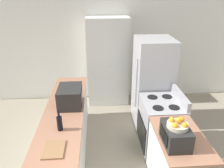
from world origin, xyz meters
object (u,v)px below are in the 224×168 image
wine_bottle (60,123)px  fruit_bowl (178,124)px  stove (160,125)px  toaster_oven (176,135)px  refrigerator (152,83)px  pantry_cabinet (108,62)px  microwave (70,96)px

wine_bottle → fruit_bowl: (1.42, -0.39, 0.18)m
stove → wine_bottle: size_ratio=3.55×
toaster_oven → refrigerator: bearing=84.6°
stove → toaster_oven: 1.17m
pantry_cabinet → toaster_oven: pantry_cabinet is taller
pantry_cabinet → wine_bottle: (-0.76, -2.39, -0.01)m
refrigerator → stove: bearing=-91.5°
fruit_bowl → refrigerator: bearing=84.7°
stove → fruit_bowl: bearing=-98.3°
refrigerator → microwave: (-1.52, -0.78, 0.16)m
stove → wine_bottle: bearing=-157.9°
wine_bottle → microwave: bearing=83.7°
refrigerator → toaster_oven: (-0.17, -1.82, 0.13)m
microwave → wine_bottle: (-0.07, -0.67, -0.04)m
stove → microwave: 1.61m
fruit_bowl → stove: bearing=81.7°
pantry_cabinet → stove: size_ratio=1.93×
fruit_bowl → wine_bottle: bearing=164.5°
fruit_bowl → toaster_oven: bearing=95.9°
refrigerator → toaster_oven: size_ratio=4.29×
pantry_cabinet → wine_bottle: 2.51m
stove → refrigerator: bearing=88.5°
pantry_cabinet → stove: 2.01m
refrigerator → wine_bottle: bearing=-137.8°
pantry_cabinet → microwave: (-0.69, -1.72, 0.03)m
wine_bottle → fruit_bowl: size_ratio=1.19×
pantry_cabinet → fruit_bowl: size_ratio=8.12×
stove → pantry_cabinet: bearing=114.6°
toaster_oven → fruit_bowl: 0.16m
refrigerator → wine_bottle: 2.15m
wine_bottle → refrigerator: bearing=42.2°
stove → fruit_bowl: 1.27m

